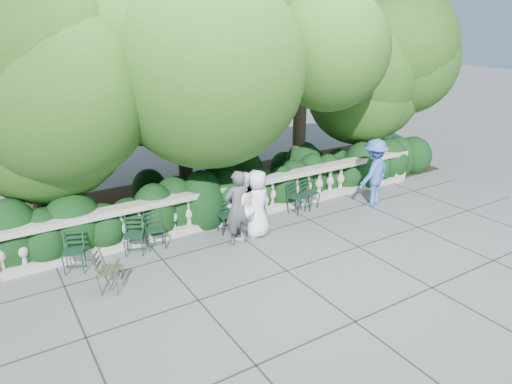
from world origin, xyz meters
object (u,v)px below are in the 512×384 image
person_woman_grey (237,208)px  person_casual_man (242,206)px  chair_a (75,275)px  chair_f (314,210)px  chair_b (158,250)px  chair_c (135,257)px  chair_e (301,214)px  chair_d (230,235)px  person_businessman (257,204)px  chair_weathered (120,290)px  person_older_blue (374,173)px

person_woman_grey → person_casual_man: (0.22, 0.16, -0.06)m
chair_a → chair_f: bearing=20.5°
chair_b → chair_c: bearing=-168.8°
person_casual_man → chair_e: bearing=-172.6°
chair_c → chair_d: size_ratio=1.00×
chair_c → person_businessman: bearing=13.5°
chair_a → chair_d: (3.55, -0.04, 0.00)m
chair_c → person_casual_man: 2.63m
chair_a → person_businessman: 4.19m
person_businessman → chair_c: bearing=-18.9°
chair_b → person_businessman: (2.28, -0.55, 0.82)m
chair_a → chair_b: bearing=23.3°
chair_weathered → person_casual_man: person_casual_man is taller
chair_b → chair_d: (1.75, -0.15, 0.00)m
chair_a → person_businessman: size_ratio=0.51×
chair_weathered → person_woman_grey: person_woman_grey is taller
chair_weathered → person_woman_grey: (2.90, 0.55, 0.88)m
chair_b → chair_weathered: same height
chair_c → person_woman_grey: bearing=9.1°
chair_f → person_woman_grey: person_woman_grey is taller
chair_d → chair_weathered: (-2.95, -1.02, 0.00)m
chair_weathered → person_businessman: bearing=-48.2°
chair_d → person_casual_man: size_ratio=0.51×
chair_weathered → person_businessman: person_businessman is taller
chair_a → chair_weathered: bearing=-40.6°
chair_e → person_casual_man: size_ratio=0.51×
chair_d → chair_e: 2.24m
chair_c → chair_d: bearing=20.8°
chair_a → chair_weathered: same height
person_woman_grey → chair_c: bearing=-19.9°
chair_e → chair_weathered: 5.30m
chair_e → person_businessman: 1.95m
chair_d → chair_weathered: 3.12m
person_woman_grey → person_older_blue: size_ratio=0.94×
chair_b → person_woman_grey: 2.02m
person_businessman → person_casual_man: person_businessman is taller
chair_f → person_casual_man: 2.67m
chair_f → person_businessman: size_ratio=0.51×
person_woman_grey → chair_weathered: bearing=5.7°
chair_b → chair_d: 1.76m
chair_a → chair_f: 6.24m
chair_b → person_casual_man: 2.14m
chair_f → chair_weathered: 5.75m
chair_f → person_casual_man: (-2.51, -0.45, 0.82)m
chair_f → person_older_blue: person_older_blue is taller
chair_a → chair_e: 5.79m
chair_a → person_businessman: person_businessman is taller
chair_c → chair_f: 4.97m
chair_e → person_woman_grey: 2.51m
chair_weathered → chair_f: bearing=-46.8°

